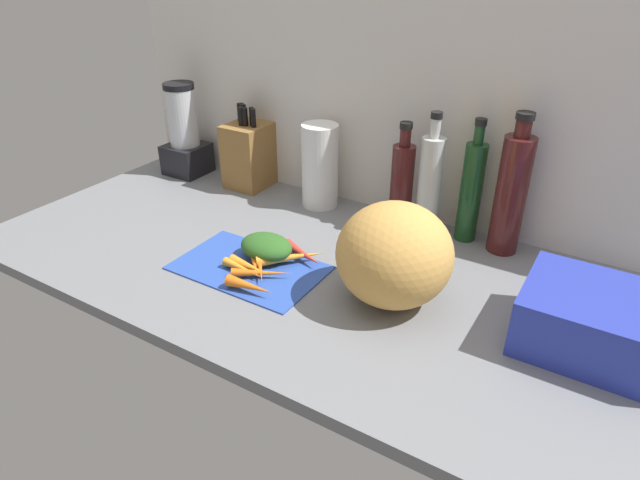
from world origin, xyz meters
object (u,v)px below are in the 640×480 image
at_px(carrot_4, 250,267).
at_px(blender_appliance, 184,135).
at_px(carrot_5, 291,257).
at_px(carrot_7, 249,286).
at_px(knife_block, 250,154).
at_px(cutting_board, 249,267).
at_px(carrot_0, 254,258).
at_px(bottle_2, 471,190).
at_px(carrot_2, 260,263).
at_px(carrot_3, 302,254).
at_px(bottle_1, 429,185).
at_px(bottle_0, 402,184).
at_px(paper_towel_roll, 320,166).
at_px(dish_rack, 596,322).
at_px(winter_squash, 394,255).
at_px(carrot_1, 243,269).
at_px(carrot_6, 262,273).
at_px(bottle_3, 511,193).

relative_size(carrot_4, blender_appliance, 0.38).
xyz_separation_m(carrot_4, carrot_5, (0.06, 0.08, 0.00)).
distance_m(carrot_7, knife_block, 0.63).
height_order(cutting_board, blender_appliance, blender_appliance).
bearing_deg(blender_appliance, carrot_7, -36.74).
relative_size(carrot_0, carrot_7, 1.43).
bearing_deg(bottle_2, blender_appliance, -177.72).
height_order(blender_appliance, bottle_2, bottle_2).
xyz_separation_m(carrot_2, knife_block, (-0.34, 0.40, 0.08)).
xyz_separation_m(carrot_3, bottle_1, (0.20, 0.29, 0.12)).
relative_size(carrot_3, bottle_0, 0.44).
distance_m(paper_towel_roll, dish_rack, 0.83).
bearing_deg(winter_squash, bottle_2, 82.40).
distance_m(knife_block, bottle_0, 0.52).
height_order(carrot_0, carrot_1, carrot_0).
bearing_deg(carrot_6, carrot_1, -168.08).
xyz_separation_m(carrot_1, bottle_3, (0.48, 0.44, 0.14)).
bearing_deg(carrot_6, carrot_3, 73.38).
bearing_deg(carrot_5, bottle_0, 67.57).
relative_size(cutting_board, dish_rack, 1.31).
distance_m(carrot_5, bottle_1, 0.40).
bearing_deg(carrot_6, carrot_5, 76.63).
height_order(carrot_4, blender_appliance, blender_appliance).
bearing_deg(winter_squash, carrot_2, -169.88).
xyz_separation_m(winter_squash, knife_block, (-0.65, 0.35, -0.01)).
xyz_separation_m(cutting_board, carrot_0, (0.00, 0.02, 0.02)).
height_order(carrot_0, blender_appliance, blender_appliance).
bearing_deg(carrot_4, knife_block, 127.35).
relative_size(cutting_board, carrot_3, 2.77).
xyz_separation_m(carrot_1, carrot_6, (0.05, 0.01, -0.00)).
distance_m(carrot_1, bottle_2, 0.60).
height_order(carrot_0, bottle_1, bottle_1).
height_order(cutting_board, dish_rack, dish_rack).
xyz_separation_m(carrot_7, winter_squash, (0.28, 0.15, 0.09)).
bearing_deg(carrot_2, bottle_2, 48.54).
bearing_deg(bottle_1, winter_squash, -80.88).
distance_m(cutting_board, bottle_2, 0.59).
bearing_deg(bottle_2, carrot_4, -130.60).
bearing_deg(carrot_1, carrot_5, 54.54).
bearing_deg(carrot_5, bottle_2, 48.40).
bearing_deg(carrot_4, carrot_3, 56.29).
height_order(cutting_board, bottle_2, bottle_2).
bearing_deg(carrot_2, winter_squash, 10.12).
bearing_deg(carrot_2, carrot_4, -112.84).
xyz_separation_m(carrot_6, bottle_2, (0.33, 0.44, 0.12)).
xyz_separation_m(carrot_1, bottle_0, (0.21, 0.43, 0.11)).
relative_size(blender_appliance, bottle_3, 0.84).
xyz_separation_m(blender_appliance, bottle_0, (0.77, 0.01, -0.01)).
bearing_deg(carrot_5, bottle_3, 39.71).
height_order(winter_squash, paper_towel_roll, paper_towel_roll).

